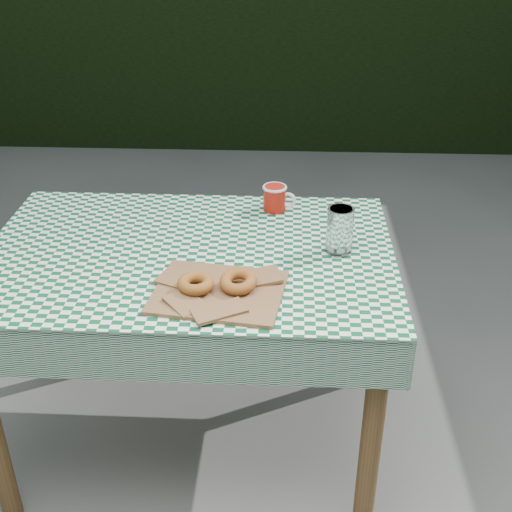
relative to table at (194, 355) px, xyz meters
The scene contains 9 objects.
ground 0.42m from the table, behind, with size 60.00×60.00×0.00m, color #51504C.
hedge_north 3.28m from the table, 93.42° to the left, with size 7.00×0.70×1.80m, color black.
table is the anchor object (origin of this frame).
tablecloth 0.38m from the table, ahead, with size 1.21×0.82×0.01m, color #0B4825.
paper_bag 0.46m from the table, 63.67° to the right, with size 0.34×0.27×0.02m, color olive.
bagel_front 0.48m from the table, 77.24° to the right, with size 0.10×0.10×0.03m, color #8E581D.
bagel_back 0.49m from the table, 52.67° to the right, with size 0.10×0.10×0.03m, color #A45E21.
coffee_mug 0.58m from the table, 50.48° to the left, with size 0.15×0.15×0.08m, color #A8160A, non-canonical shape.
drinking_glass 0.63m from the table, ahead, with size 0.08×0.08×0.14m, color white.
Camera 1 is at (0.47, -1.74, 1.71)m, focal length 46.84 mm.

